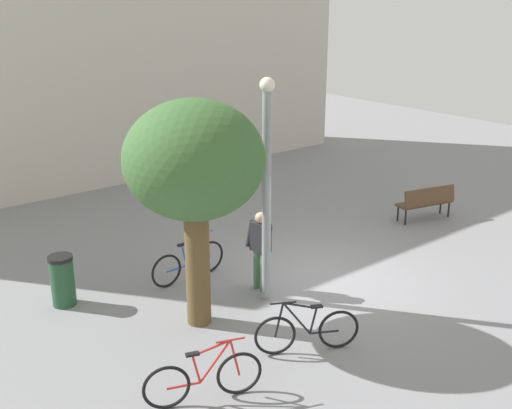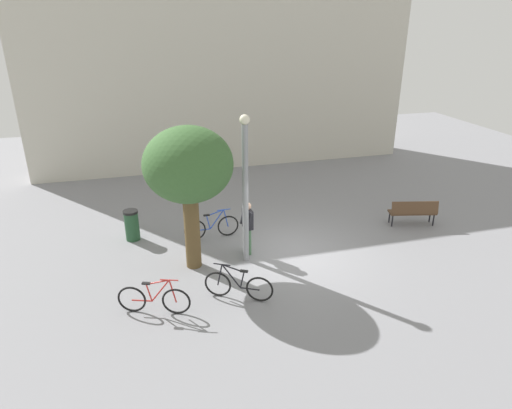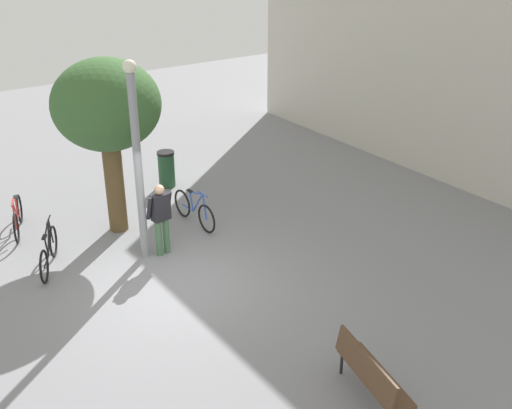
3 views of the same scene
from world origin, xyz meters
TOP-DOWN VIEW (x-y plane):
  - ground_plane at (0.00, 0.00)m, footprint 36.00×36.00m
  - building_facade at (0.00, 9.76)m, footprint 17.65×2.00m
  - lamppost at (-1.43, -0.01)m, footprint 0.28×0.28m
  - person_by_lamppost at (-1.28, 0.36)m, footprint 0.33×0.61m
  - park_bench at (4.73, 0.79)m, footprint 1.67×0.83m
  - plaza_tree at (-2.97, 0.05)m, footprint 2.42×2.42m
  - bicycle_red at (-4.21, -1.95)m, footprint 1.72×0.66m
  - bicycle_blue at (-2.14, 1.67)m, footprint 1.81×0.12m
  - bicycle_black at (-2.11, -1.90)m, footprint 1.62×0.89m
  - trash_bin at (-4.65, 2.25)m, footprint 0.48×0.48m

SIDE VIEW (x-z plane):
  - ground_plane at x=0.00m, z-range 0.00..0.00m
  - bicycle_red at x=-4.21m, z-range -0.10..0.87m
  - bicycle_blue at x=-2.14m, z-range -0.10..0.87m
  - bicycle_black at x=-2.11m, z-range -0.10..0.87m
  - trash_bin at x=-4.65m, z-range 0.00..1.02m
  - park_bench at x=4.73m, z-range 0.08..1.01m
  - person_by_lamppost at x=-1.28m, z-range 0.13..1.80m
  - lamppost at x=-1.43m, z-range 0.19..4.54m
  - plaza_tree at x=-2.97m, z-range 0.96..5.08m
  - building_facade at x=0.00m, z-range 0.00..9.10m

